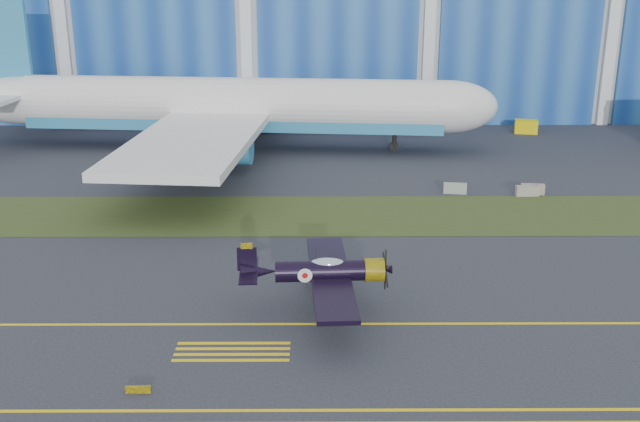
{
  "coord_description": "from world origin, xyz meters",
  "views": [
    {
      "loc": [
        -13.61,
        -42.7,
        19.24
      ],
      "look_at": [
        -13.36,
        5.54,
        3.17
      ],
      "focal_mm": 42.0,
      "sensor_mm": 36.0,
      "label": 1
    }
  ],
  "objects_px": {
    "warbird": "(321,271)",
    "jetliner": "(231,47)",
    "tug": "(526,127)",
    "shipping_container": "(353,117)"
  },
  "relations": [
    {
      "from": "warbird",
      "to": "jetliner",
      "type": "relative_size",
      "value": 0.18
    },
    {
      "from": "tug",
      "to": "shipping_container",
      "type": "bearing_deg",
      "value": -177.37
    },
    {
      "from": "jetliner",
      "to": "shipping_container",
      "type": "xyz_separation_m",
      "value": [
        13.33,
        11.02,
        -9.66
      ]
    },
    {
      "from": "jetliner",
      "to": "tug",
      "type": "bearing_deg",
      "value": 17.9
    },
    {
      "from": "warbird",
      "to": "tug",
      "type": "xyz_separation_m",
      "value": [
        24.62,
        47.73,
        -1.8
      ]
    },
    {
      "from": "jetliner",
      "to": "shipping_container",
      "type": "distance_m",
      "value": 19.81
    },
    {
      "from": "warbird",
      "to": "jetliner",
      "type": "height_order",
      "value": "jetliner"
    },
    {
      "from": "warbird",
      "to": "shipping_container",
      "type": "xyz_separation_m",
      "value": [
        4.23,
        51.25,
        -1.34
      ]
    },
    {
      "from": "jetliner",
      "to": "tug",
      "type": "relative_size",
      "value": 25.61
    },
    {
      "from": "warbird",
      "to": "tug",
      "type": "distance_m",
      "value": 53.74
    }
  ]
}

